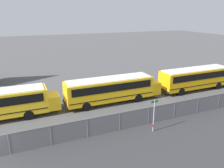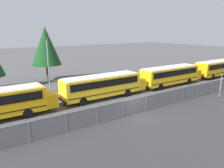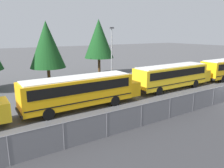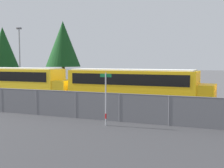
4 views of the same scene
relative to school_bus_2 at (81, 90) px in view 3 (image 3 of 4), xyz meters
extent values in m
plane|color=#4C4C4F|center=(12.59, -6.34, -1.81)|extent=(200.00, 200.00, 0.00)
cube|color=#9EA0A5|center=(12.59, -6.34, -0.94)|extent=(100.52, 0.03, 1.74)
cube|color=slate|center=(12.59, -6.35, -0.94)|extent=(100.52, 0.01, 1.74)
cylinder|color=slate|center=(12.59, -6.34, -0.07)|extent=(100.52, 0.05, 0.05)
cylinder|color=slate|center=(-7.21, -6.34, -0.94)|extent=(0.07, 0.07, 1.74)
cylinder|color=slate|center=(-4.17, -6.34, -0.94)|extent=(0.07, 0.07, 1.74)
cylinder|color=slate|center=(-1.12, -6.34, -0.94)|extent=(0.07, 0.07, 1.74)
cylinder|color=slate|center=(1.92, -6.34, -0.94)|extent=(0.07, 0.07, 1.74)
cylinder|color=slate|center=(4.97, -6.34, -0.94)|extent=(0.07, 0.07, 1.74)
cylinder|color=slate|center=(8.02, -6.34, -0.94)|extent=(0.07, 0.07, 1.74)
cylinder|color=slate|center=(11.06, -6.34, -0.94)|extent=(0.07, 0.07, 1.74)
cube|color=yellow|center=(-6.89, -0.19, -0.58)|extent=(1.26, 2.36, 1.45)
cube|color=#EDA80F|center=(-0.26, 0.00, -0.09)|extent=(10.49, 2.57, 2.42)
cube|color=black|center=(-0.26, 0.00, 0.44)|extent=(9.65, 2.61, 0.87)
cube|color=black|center=(-0.26, 0.00, -0.77)|extent=(10.28, 2.60, 0.10)
cube|color=#EDA80F|center=(5.62, 0.00, -0.58)|extent=(1.26, 2.36, 1.45)
cube|color=black|center=(-5.55, 0.00, -1.16)|extent=(0.12, 2.57, 0.24)
cube|color=silver|center=(-0.26, 0.00, 1.17)|extent=(9.96, 2.31, 0.10)
cylinder|color=black|center=(3.00, 1.16, -1.31)|extent=(1.01, 0.28, 1.01)
cylinder|color=black|center=(3.00, -1.16, -1.31)|extent=(1.01, 0.28, 1.01)
cylinder|color=black|center=(-3.51, 1.16, -1.31)|extent=(1.01, 0.28, 1.01)
cylinder|color=black|center=(-3.51, -1.16, -1.31)|extent=(1.01, 0.28, 1.01)
cube|color=yellow|center=(12.51, 0.32, -0.09)|extent=(10.49, 2.57, 2.42)
cube|color=black|center=(12.51, 0.32, 0.44)|extent=(9.65, 2.61, 0.87)
cube|color=black|center=(12.51, 0.32, -0.77)|extent=(10.28, 2.60, 0.10)
cube|color=yellow|center=(18.39, 0.32, -0.58)|extent=(1.26, 2.36, 1.45)
cube|color=black|center=(7.22, 0.32, -1.16)|extent=(0.12, 2.57, 0.24)
cube|color=silver|center=(12.51, 0.32, 1.17)|extent=(9.96, 2.31, 0.10)
cylinder|color=black|center=(15.76, 1.48, -1.31)|extent=(1.01, 0.28, 1.01)
cylinder|color=black|center=(15.76, -0.85, -1.31)|extent=(1.01, 0.28, 1.01)
cylinder|color=black|center=(9.26, 1.48, -1.31)|extent=(1.01, 0.28, 1.01)
cylinder|color=black|center=(9.26, -0.85, -1.31)|extent=(1.01, 0.28, 1.01)
cube|color=black|center=(19.62, 0.07, -1.16)|extent=(0.12, 2.57, 0.24)
cylinder|color=black|center=(21.66, 1.24, -1.31)|extent=(1.01, 0.28, 1.01)
cylinder|color=black|center=(21.66, -1.09, -1.31)|extent=(1.01, 0.28, 1.01)
cylinder|color=gray|center=(7.99, 7.07, 1.91)|extent=(0.16, 0.16, 7.44)
cube|color=#47474C|center=(7.99, 7.07, 5.78)|extent=(0.60, 0.24, 0.20)
cylinder|color=#51381E|center=(9.96, 13.97, -0.39)|extent=(0.44, 0.44, 2.84)
cone|color=#144219|center=(9.96, 13.97, 4.20)|extent=(4.88, 4.88, 6.34)
cylinder|color=#51381E|center=(0.77, 12.27, -0.71)|extent=(0.44, 0.44, 2.20)
cone|color=#144219|center=(0.77, 12.27, 3.57)|extent=(4.89, 4.89, 6.36)
camera|label=1|loc=(15.62, -22.38, 8.37)|focal=35.00mm
camera|label=2|loc=(-1.37, -22.76, 6.77)|focal=35.00mm
camera|label=3|loc=(-8.31, -18.01, 5.14)|focal=35.00mm
camera|label=4|loc=(33.09, -23.94, 1.98)|focal=50.00mm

